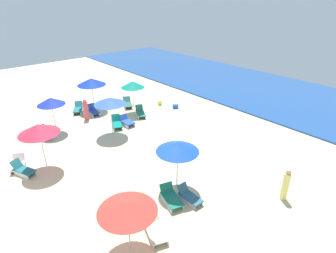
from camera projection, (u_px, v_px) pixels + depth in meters
ground_plane at (11, 240)px, 11.00m from camera, size 60.00×60.00×0.00m
ocean at (299, 100)px, 25.06m from camera, size 60.00×12.16×0.12m
umbrella_0 at (132, 84)px, 21.66m from camera, size 1.84×1.84×2.62m
lounge_chair_0_0 at (127, 104)px, 23.72m from camera, size 1.65×1.25×0.69m
lounge_chair_0_1 at (140, 113)px, 21.93m from camera, size 1.58×1.17×0.74m
umbrella_1 at (51, 101)px, 18.54m from camera, size 1.83×1.83×2.53m
lounge_chair_1_0 at (44, 134)px, 18.66m from camera, size 1.32×0.80×0.75m
umbrella_2 at (38, 129)px, 14.42m from camera, size 2.11×2.11×2.71m
lounge_chair_2_0 at (23, 170)px, 14.88m from camera, size 1.45×1.02×0.74m
lounge_chair_2_1 at (18, 164)px, 15.37m from camera, size 1.38×1.11×0.68m
umbrella_3 at (91, 82)px, 22.17m from camera, size 2.27×2.27×2.68m
lounge_chair_3_0 at (94, 111)px, 22.21m from camera, size 1.36×0.72×0.75m
lounge_chair_3_1 at (78, 109)px, 22.66m from camera, size 1.61×1.33×0.69m
umbrella_4 at (178, 147)px, 12.97m from camera, size 2.05×2.05×2.56m
lounge_chair_4_0 at (171, 198)px, 12.87m from camera, size 1.53×1.01×0.70m
lounge_chair_4_1 at (189, 196)px, 13.01m from camera, size 1.31×0.58×0.63m
umbrella_5 at (127, 207)px, 9.73m from camera, size 2.17×2.17×2.25m
lounge_chair_5_0 at (155, 229)px, 11.19m from camera, size 1.55×1.09×0.72m
lounge_chair_5_1 at (156, 228)px, 11.25m from camera, size 1.37×0.91×0.65m
umbrella_7 at (110, 101)px, 18.19m from camera, size 2.12×2.12×2.66m
lounge_chair_7_0 at (127, 121)px, 20.40m from camera, size 1.19×0.67×0.71m
lounge_chair_7_1 at (117, 123)px, 20.14m from camera, size 1.50×1.13×0.78m
beachgoer_0 at (285, 185)px, 12.89m from camera, size 0.44×0.44×1.63m
beachgoer_1 at (86, 110)px, 21.06m from camera, size 0.51×0.51×1.67m
beach_ball_0 at (160, 103)px, 24.12m from camera, size 0.39×0.39×0.39m
cooler_box_1 at (175, 106)px, 23.42m from camera, size 0.53×0.57×0.32m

